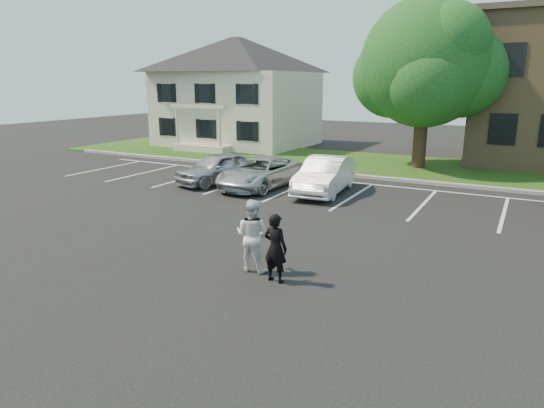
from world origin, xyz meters
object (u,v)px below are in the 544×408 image
(car_silver_west, at_px, (218,168))
(tree, at_px, (428,66))
(house, at_px, (237,92))
(car_white_sedan, at_px, (325,175))
(man_black_suit, at_px, (275,248))
(man_white_shirt, at_px, (252,235))
(car_silver_minivan, at_px, (261,173))

(car_silver_west, bearing_deg, tree, 66.30)
(house, height_order, car_white_sedan, house)
(tree, height_order, man_black_suit, tree)
(man_white_shirt, distance_m, car_white_sedan, 9.04)
(man_black_suit, distance_m, man_white_shirt, 0.90)
(house, relative_size, car_silver_minivan, 2.17)
(man_black_suit, xyz_separation_m, car_silver_minivan, (-5.40, 8.88, -0.16))
(tree, distance_m, man_white_shirt, 17.42)
(man_black_suit, height_order, car_white_sedan, man_black_suit)
(car_silver_west, bearing_deg, man_white_shirt, -33.61)
(car_silver_west, relative_size, car_silver_minivan, 0.88)
(house, relative_size, tree, 1.17)
(man_black_suit, relative_size, car_white_sedan, 0.36)
(house, height_order, car_silver_minivan, house)
(tree, xyz_separation_m, car_silver_minivan, (-5.19, -8.31, -4.69))
(car_silver_minivan, bearing_deg, tree, 62.34)
(tree, relative_size, car_silver_minivan, 1.86)
(house, relative_size, car_white_sedan, 2.26)
(man_white_shirt, bearing_deg, man_black_suit, 155.97)
(tree, xyz_separation_m, man_black_suit, (0.21, -17.19, -4.53))
(man_white_shirt, bearing_deg, car_silver_west, -52.23)
(house, height_order, car_silver_west, house)
(house, height_order, tree, tree)
(man_black_suit, bearing_deg, car_white_sedan, -70.35)
(house, distance_m, tree, 14.63)
(tree, bearing_deg, car_silver_minivan, -121.99)
(tree, xyz_separation_m, car_silver_west, (-7.39, -8.39, -4.64))
(tree, relative_size, man_black_suit, 5.35)
(tree, distance_m, car_silver_west, 12.10)
(tree, bearing_deg, car_silver_west, -131.37)
(car_silver_minivan, bearing_deg, man_black_suit, -54.37)
(house, bearing_deg, car_white_sedan, -45.37)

